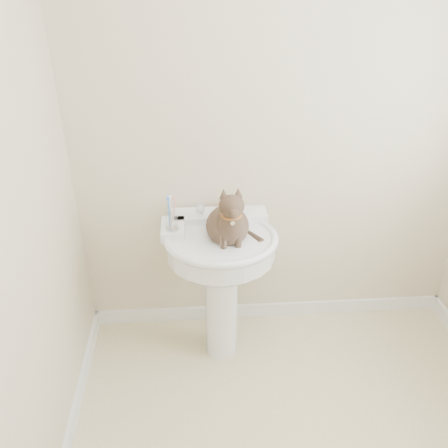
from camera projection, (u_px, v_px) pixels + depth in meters
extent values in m
cube|color=white|center=(270.00, 309.00, 3.03)|extent=(2.20, 0.02, 0.09)
cylinder|color=white|center=(221.00, 309.00, 2.63)|extent=(0.17, 0.17, 0.63)
cylinder|color=white|center=(221.00, 248.00, 2.42)|extent=(0.55, 0.55, 0.12)
ellipsoid|color=white|center=(221.00, 257.00, 2.45)|extent=(0.51, 0.44, 0.20)
torus|color=white|center=(221.00, 238.00, 2.39)|extent=(0.58, 0.58, 0.04)
cube|color=white|center=(219.00, 217.00, 2.56)|extent=(0.52, 0.14, 0.06)
cube|color=white|center=(173.00, 229.00, 2.44)|extent=(0.12, 0.18, 0.06)
cylinder|color=silver|center=(219.00, 212.00, 2.50)|extent=(0.05, 0.05, 0.05)
cylinder|color=silver|center=(220.00, 212.00, 2.44)|extent=(0.04, 0.04, 0.14)
sphere|color=white|center=(198.00, 208.00, 2.50)|extent=(0.06, 0.06, 0.06)
sphere|color=white|center=(240.00, 207.00, 2.51)|extent=(0.06, 0.06, 0.06)
cube|color=gold|center=(227.00, 206.00, 2.57)|extent=(0.10, 0.08, 0.03)
cylinder|color=silver|center=(172.00, 229.00, 2.39)|extent=(0.07, 0.07, 0.01)
cylinder|color=white|center=(172.00, 221.00, 2.36)|extent=(0.06, 0.06, 0.09)
cylinder|color=blue|center=(169.00, 212.00, 2.34)|extent=(0.01, 0.01, 0.17)
cylinder|color=white|center=(171.00, 212.00, 2.34)|extent=(0.01, 0.01, 0.17)
cylinder|color=#D98688|center=(174.00, 212.00, 2.34)|extent=(0.01, 0.01, 0.17)
ellipsoid|color=#4C3529|center=(228.00, 226.00, 2.38)|extent=(0.22, 0.25, 0.20)
ellipsoid|color=#4C3529|center=(229.00, 224.00, 2.27)|extent=(0.14, 0.13, 0.18)
ellipsoid|color=#4C3529|center=(230.00, 206.00, 2.19)|extent=(0.12, 0.11, 0.11)
cone|color=#4C3529|center=(222.00, 193.00, 2.18)|extent=(0.04, 0.04, 0.05)
cone|color=#4C3529|center=(237.00, 193.00, 2.18)|extent=(0.04, 0.04, 0.05)
cylinder|color=#4C3529|center=(249.00, 234.00, 2.44)|extent=(0.03, 0.03, 0.23)
torus|color=#955520|center=(230.00, 215.00, 2.22)|extent=(0.10, 0.10, 0.01)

